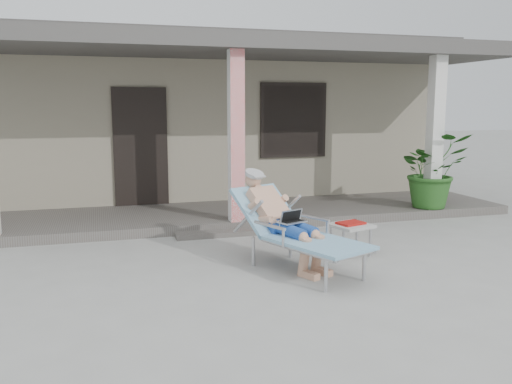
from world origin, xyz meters
name	(u,v)px	position (x,y,z in m)	size (l,w,h in m)	color
ground	(281,269)	(0.00, 0.00, 0.00)	(60.00, 60.00, 0.00)	#9E9E99
house	(189,117)	(0.00, 6.50, 1.67)	(10.40, 5.40, 3.30)	gray
porch_deck	(224,215)	(0.00, 3.00, 0.07)	(10.00, 2.00, 0.15)	#605B56
porch_overhang	(224,52)	(0.00, 2.95, 2.79)	(10.00, 2.30, 2.85)	silver
porch_step	(242,232)	(0.00, 1.85, 0.04)	(2.00, 0.30, 0.07)	#605B56
lounger	(289,206)	(0.12, 0.07, 0.75)	(1.35, 1.94, 1.22)	#B7B7BC
side_table	(351,227)	(1.09, 0.40, 0.36)	(0.59, 0.59, 0.43)	#AEAEA9
potted_palm	(432,170)	(3.58, 2.29, 0.81)	(1.19, 1.03, 1.32)	#26591E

